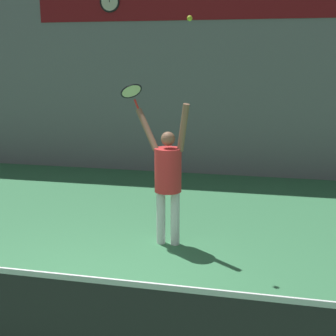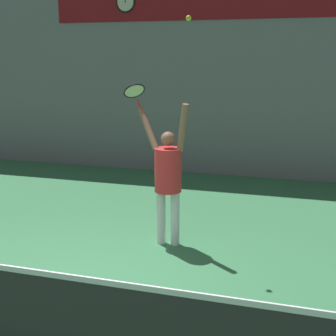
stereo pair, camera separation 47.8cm
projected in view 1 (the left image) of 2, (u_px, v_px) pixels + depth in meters
ground_plane at (76, 309)px, 5.10m from camera, size 18.00×18.00×0.00m
back_wall at (184, 66)px, 10.63m from camera, size 18.00×0.10×5.00m
sponsor_banner at (184, 0)px, 10.25m from camera, size 6.86×0.02×0.85m
scoreboard_clock at (110, 2)px, 10.58m from camera, size 0.47×0.04×0.47m
court_net at (25, 319)px, 4.00m from camera, size 6.91×0.07×1.06m
tennis_player at (168, 175)px, 6.66m from camera, size 0.89×0.51×2.07m
tennis_racket at (132, 92)px, 6.93m from camera, size 0.43×0.42×0.38m
tennis_ball at (190, 18)px, 5.99m from camera, size 0.07×0.07×0.07m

